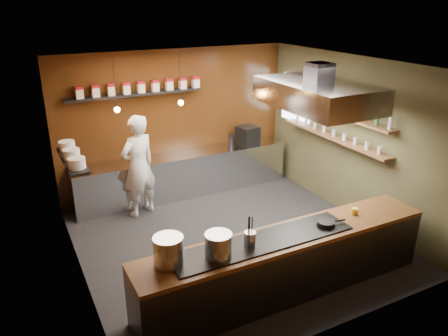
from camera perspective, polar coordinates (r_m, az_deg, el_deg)
floor at (r=7.71m, az=1.09°, el=-9.34°), size 5.00×5.00×0.00m
back_wall at (r=9.23m, az=-6.24°, el=5.95°), size 5.00×0.00×5.00m
left_wall at (r=6.35m, az=-19.13°, el=-2.44°), size 0.00×5.00×5.00m
right_wall at (r=8.48m, az=16.27°, el=3.81°), size 0.00×5.00×5.00m
ceiling at (r=6.69m, az=1.28°, el=13.34°), size 5.00×5.00×0.00m
window_pane at (r=9.60m, az=9.39°, el=8.86°), size 0.00×1.00×1.00m
prep_counter at (r=9.27m, az=-5.24°, el=-0.79°), size 4.60×0.65×0.90m
pass_counter at (r=6.31m, az=8.14°, el=-12.23°), size 4.40×0.72×0.94m
tin_shelf at (r=8.66m, az=-11.70°, el=9.39°), size 2.60×0.26×0.04m
plate_shelf at (r=7.27m, az=-19.21°, el=1.00°), size 0.30×1.40×0.04m
bottle_shelf_upper at (r=8.47m, az=14.39°, el=6.95°), size 0.26×2.80×0.04m
bottle_shelf_lower at (r=8.60m, az=14.10°, el=3.92°), size 0.26×2.80×0.04m
extractor_hood at (r=7.16m, az=12.12°, el=9.39°), size 1.20×2.00×0.72m
pendant_left at (r=7.93m, az=-13.82°, el=7.76°), size 0.10×0.10×0.95m
pendant_right at (r=8.28m, az=-5.68°, el=8.83°), size 0.10×0.10×0.95m
storage_tins at (r=8.68m, az=-10.81°, el=10.36°), size 2.43×0.13×0.22m
plate_stacks at (r=7.24m, az=-19.31°, el=1.74°), size 0.26×1.16×0.16m
bottles at (r=8.44m, az=14.47°, el=7.87°), size 0.06×2.66×0.24m
wine_glasses at (r=8.57m, az=14.15°, el=4.46°), size 0.07×2.37×0.13m
stockpot_large at (r=5.34m, az=-7.25°, el=-10.64°), size 0.40×0.40×0.36m
stockpot_small at (r=5.44m, az=-0.74°, el=-10.07°), size 0.39×0.39×0.32m
utensil_crock at (r=5.69m, az=3.41°, el=-9.24°), size 0.16×0.16×0.20m
frying_pan at (r=6.35m, az=13.21°, el=-7.05°), size 0.43×0.26×0.07m
butter_jar at (r=6.81m, az=16.67°, el=-5.42°), size 0.11×0.11×0.09m
espresso_machine at (r=9.62m, az=3.11°, el=4.24°), size 0.48×0.47×0.41m
chef at (r=8.32m, az=-11.11°, el=0.23°), size 0.84×0.69×1.98m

